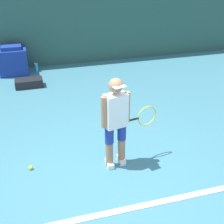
% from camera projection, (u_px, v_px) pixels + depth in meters
% --- Properties ---
extents(ground_plane, '(24.00, 24.00, 0.00)m').
position_uv_depth(ground_plane, '(110.00, 184.00, 4.67)').
color(ground_plane, teal).
extents(back_wall, '(24.00, 0.10, 3.07)m').
position_uv_depth(back_wall, '(55.00, 13.00, 8.87)').
color(back_wall, '#2D564C').
rests_on(back_wall, ground_plane).
extents(court_baseline, '(21.60, 0.10, 0.01)m').
position_uv_depth(court_baseline, '(121.00, 211.00, 4.20)').
color(court_baseline, white).
rests_on(court_baseline, ground_plane).
extents(tennis_player, '(0.97, 0.33, 1.50)m').
position_uv_depth(tennis_player, '(117.00, 120.00, 4.75)').
color(tennis_player, '#A37556').
rests_on(tennis_player, ground_plane).
extents(tennis_ball, '(0.07, 0.07, 0.07)m').
position_uv_depth(tennis_ball, '(31.00, 168.00, 4.98)').
color(tennis_ball, '#D1E533').
rests_on(tennis_ball, ground_plane).
extents(covered_chair, '(0.77, 0.67, 0.81)m').
position_uv_depth(covered_chair, '(13.00, 60.00, 8.71)').
color(covered_chair, navy).
rests_on(covered_chair, ground_plane).
extents(equipment_bag, '(0.69, 0.36, 0.21)m').
position_uv_depth(equipment_bag, '(29.00, 83.00, 7.96)').
color(equipment_bag, black).
rests_on(equipment_bag, ground_plane).
extents(water_bottle, '(0.09, 0.09, 0.27)m').
position_uv_depth(water_bottle, '(36.00, 67.00, 8.96)').
color(water_bottle, '#33ADD6').
rests_on(water_bottle, ground_plane).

